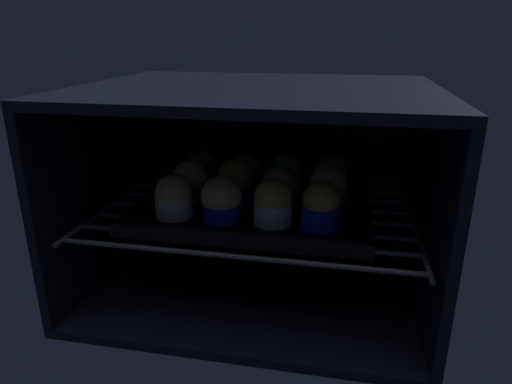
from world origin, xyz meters
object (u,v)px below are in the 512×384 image
at_px(muffin_row2_col0, 202,169).
at_px(muffin_row2_col3, 330,175).
at_px(muffin_row1_col0, 191,181).
at_px(muffin_row1_col1, 236,181).
at_px(muffin_row1_col2, 279,186).
at_px(muffin_row0_col2, 273,203).
at_px(muffin_row2_col2, 286,174).
at_px(baking_tray, 256,206).
at_px(muffin_row0_col0, 174,197).
at_px(muffin_row0_col3, 321,206).
at_px(muffin_row0_col1, 221,200).
at_px(muffin_row2_col1, 244,171).
at_px(muffin_row1_col3, 328,188).

bearing_deg(muffin_row2_col0, muffin_row2_col3, 0.84).
height_order(muffin_row1_col0, muffin_row1_col1, muffin_row1_col1).
bearing_deg(muffin_row1_col2, muffin_row1_col1, -179.25).
bearing_deg(muffin_row1_col0, muffin_row0_col2, -25.73).
relative_size(muffin_row0_col2, muffin_row2_col2, 1.01).
relative_size(baking_tray, muffin_row0_col0, 5.57).
relative_size(baking_tray, muffin_row1_col2, 5.17).
bearing_deg(muffin_row0_col3, muffin_row0_col2, 178.59).
bearing_deg(muffin_row0_col0, muffin_row0_col1, -0.87).
xyz_separation_m(muffin_row2_col0, muffin_row2_col3, (0.25, 0.00, 0.00)).
xyz_separation_m(muffin_row1_col1, muffin_row2_col0, (-0.09, 0.08, -0.01)).
bearing_deg(baking_tray, muffin_row0_col1, -115.12).
bearing_deg(muffin_row0_col1, baking_tray, 64.88).
xyz_separation_m(muffin_row0_col3, muffin_row2_col3, (0.01, 0.17, -0.00)).
relative_size(muffin_row1_col1, muffin_row2_col2, 1.17).
height_order(muffin_row2_col1, muffin_row2_col3, same).
relative_size(muffin_row0_col2, muffin_row0_col3, 0.97).
xyz_separation_m(muffin_row0_col3, muffin_row1_col3, (0.01, 0.08, 0.00)).
distance_m(muffin_row0_col2, muffin_row0_col3, 0.08).
distance_m(muffin_row1_col3, muffin_row2_col2, 0.12).
bearing_deg(muffin_row0_col2, muffin_row1_col0, 154.27).
bearing_deg(muffin_row1_col1, muffin_row0_col0, -134.49).
xyz_separation_m(baking_tray, muffin_row1_col3, (0.12, -0.00, 0.04)).
height_order(muffin_row0_col3, muffin_row2_col0, muffin_row0_col3).
bearing_deg(muffin_row2_col1, muffin_row0_col3, -45.56).
bearing_deg(muffin_row2_col0, baking_tray, -32.85).
relative_size(muffin_row1_col3, muffin_row2_col3, 1.09).
height_order(muffin_row1_col3, muffin_row2_col3, muffin_row1_col3).
distance_m(baking_tray, muffin_row0_col2, 0.10).
bearing_deg(muffin_row2_col1, muffin_row0_col0, -117.02).
relative_size(muffin_row1_col0, muffin_row2_col0, 1.05).
height_order(baking_tray, muffin_row2_col0, muffin_row2_col0).
bearing_deg(muffin_row0_col1, muffin_row2_col0, 117.06).
bearing_deg(muffin_row2_col2, muffin_row0_col0, -135.31).
bearing_deg(muffin_row2_col0, muffin_row2_col1, -1.26).
bearing_deg(muffin_row2_col3, muffin_row1_col2, -136.73).
distance_m(baking_tray, muffin_row2_col2, 0.10).
xyz_separation_m(muffin_row1_col3, muffin_row2_col3, (0.00, 0.09, -0.00)).
distance_m(muffin_row0_col2, muffin_row1_col0, 0.18).
bearing_deg(muffin_row2_col3, muffin_row2_col1, -178.08).
height_order(muffin_row0_col2, muffin_row2_col2, same).
xyz_separation_m(muffin_row1_col0, muffin_row2_col2, (0.16, 0.08, -0.00)).
bearing_deg(muffin_row0_col0, muffin_row2_col0, 90.91).
relative_size(muffin_row1_col0, muffin_row1_col2, 0.96).
relative_size(muffin_row1_col1, muffin_row2_col3, 1.15).
distance_m(muffin_row0_col0, muffin_row0_col1, 0.08).
bearing_deg(muffin_row1_col1, muffin_row0_col3, -28.56).
distance_m(muffin_row1_col0, muffin_row1_col2, 0.16).
distance_m(baking_tray, muffin_row0_col1, 0.10).
bearing_deg(muffin_row0_col0, baking_tray, 34.55).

